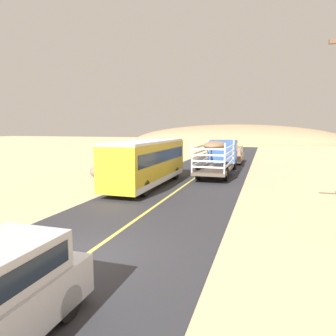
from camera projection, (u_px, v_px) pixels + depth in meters
The scene contains 9 objects.
ground_plane at pixel (87, 255), 9.86m from camera, with size 240.00×240.00×0.00m, color #CCB284.
road_surface at pixel (87, 255), 9.86m from camera, with size 8.00×120.00×0.02m, color #2D2D33.
road_centre_line at pixel (86, 254), 9.86m from camera, with size 0.16×117.60×0.00m, color #D8CC4C.
livestock_truck at pixel (220, 153), 27.97m from camera, with size 2.53×9.70×3.02m.
bus at pixel (147, 162), 21.39m from camera, with size 2.54×10.00×3.21m.
car_far at pixel (234, 154), 35.45m from camera, with size 1.90×4.62×1.93m.
boulder_mid_field at pixel (99, 172), 25.34m from camera, with size 1.42×1.45×0.98m, color #756656.
boulder_far_horizon at pixel (116, 159), 37.69m from camera, with size 0.79×0.75×0.66m, color #756656.
distant_hill at pixel (234, 144), 81.09m from camera, with size 57.73×23.08×10.14m, color #997C5A.
Camera 1 is at (5.37, -8.17, 4.08)m, focal length 32.57 mm.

